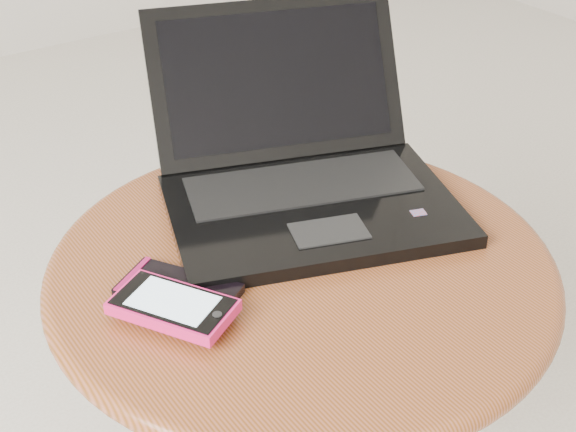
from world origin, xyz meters
TOP-DOWN VIEW (x-y plane):
  - table at (-0.04, 0.00)m, footprint 0.58×0.58m
  - laptop at (0.04, 0.11)m, footprint 0.43×0.44m
  - phone_black at (-0.19, 0.02)m, footprint 0.12×0.14m
  - phone_pink at (-0.21, -0.02)m, footprint 0.12×0.14m

SIDE VIEW (x-z plane):
  - table at x=-0.04m, z-range 0.13..0.59m
  - phone_black at x=-0.19m, z-range 0.46..0.47m
  - phone_pink at x=-0.21m, z-range 0.47..0.48m
  - laptop at x=0.04m, z-range 0.40..0.60m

